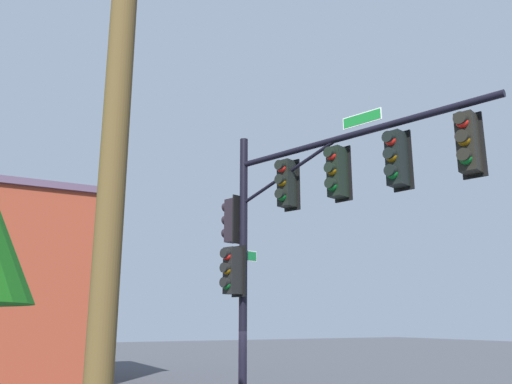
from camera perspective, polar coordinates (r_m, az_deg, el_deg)
signal_pole_assembly at (r=11.72m, az=5.10°, el=-2.01°), size 6.71×2.81×7.29m
utility_pole at (r=6.02m, az=-15.48°, el=-0.20°), size 1.11×1.56×7.99m
brick_building at (r=26.87m, az=-26.11°, el=-9.27°), size 8.23×7.55×8.44m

